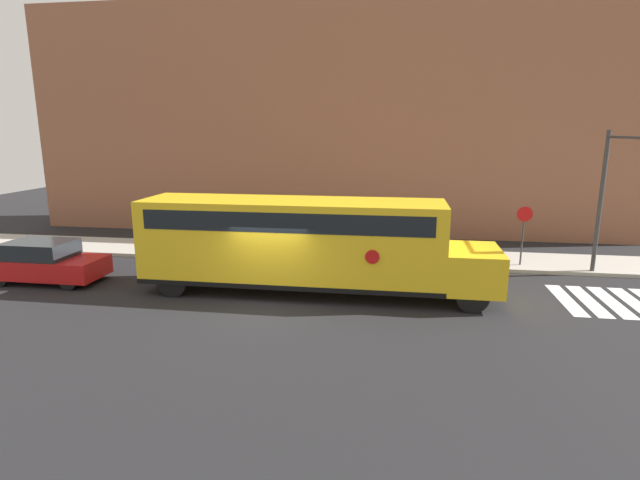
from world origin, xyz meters
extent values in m
plane|color=black|center=(0.00, 0.00, 0.00)|extent=(60.00, 60.00, 0.00)
cube|color=#B2ADA3|center=(0.00, 6.50, 0.07)|extent=(44.00, 3.00, 0.15)
cube|color=#935B42|center=(0.00, 13.00, 6.02)|extent=(32.00, 4.00, 12.05)
cube|color=white|center=(9.65, 2.00, 0.00)|extent=(0.50, 3.20, 0.01)
cube|color=white|center=(10.35, 2.00, 0.00)|extent=(0.50, 3.20, 0.01)
cube|color=white|center=(11.05, 2.00, 0.00)|extent=(0.50, 3.20, 0.01)
cube|color=white|center=(11.75, 2.00, 0.00)|extent=(0.50, 3.20, 0.01)
cube|color=yellow|center=(0.49, 1.42, 1.83)|extent=(10.19, 2.50, 2.77)
cube|color=yellow|center=(6.47, 1.42, 1.10)|extent=(1.78, 2.50, 1.31)
cube|color=black|center=(0.49, 1.42, 0.53)|extent=(10.19, 2.54, 0.16)
cube|color=black|center=(0.49, 1.42, 2.67)|extent=(9.37, 2.53, 0.64)
cylinder|color=red|center=(3.29, 0.13, 1.70)|extent=(0.44, 0.02, 0.44)
cylinder|color=black|center=(6.38, 2.50, 0.50)|extent=(1.00, 0.30, 1.00)
cylinder|color=black|center=(6.38, 0.34, 0.50)|extent=(1.00, 0.30, 1.00)
cylinder|color=black|center=(-3.40, 2.50, 0.50)|extent=(1.00, 0.30, 1.00)
cylinder|color=black|center=(-3.40, 0.34, 0.50)|extent=(1.00, 0.30, 1.00)
cube|color=red|center=(-8.69, 1.18, 0.57)|extent=(4.09, 1.81, 0.70)
cube|color=#1E2328|center=(-8.94, 1.18, 1.23)|extent=(2.29, 1.66, 0.60)
cylinder|color=black|center=(-7.34, 1.96, 0.32)|extent=(0.64, 0.22, 0.64)
cylinder|color=black|center=(-7.34, 0.40, 0.32)|extent=(0.64, 0.22, 0.64)
cylinder|color=black|center=(-10.04, 1.96, 0.32)|extent=(0.64, 0.22, 0.64)
cylinder|color=black|center=(-10.04, 0.40, 0.32)|extent=(0.64, 0.22, 0.64)
cylinder|color=#38383A|center=(9.02, 5.79, 1.14)|extent=(0.07, 0.07, 2.28)
cylinder|color=red|center=(9.02, 5.74, 2.25)|extent=(0.60, 0.03, 0.60)
cylinder|color=#38383A|center=(11.59, 5.30, 2.76)|extent=(0.16, 0.16, 5.52)
cylinder|color=#38383A|center=(11.59, 3.64, 5.27)|extent=(0.10, 3.32, 0.10)
camera|label=1|loc=(4.01, -14.81, 5.55)|focal=28.00mm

